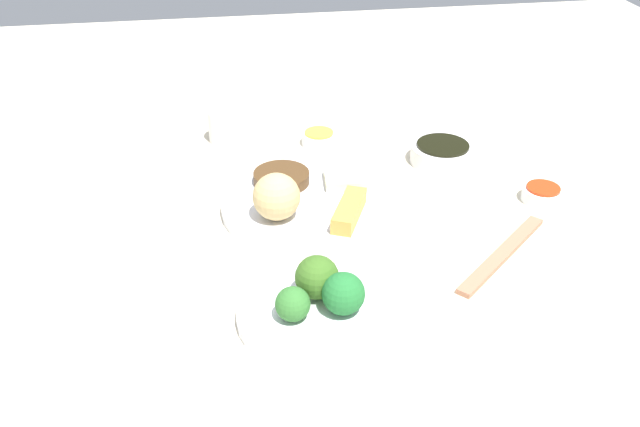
# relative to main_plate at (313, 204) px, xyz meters

# --- Properties ---
(tabletop) EXTENTS (2.20, 2.20, 0.02)m
(tabletop) POSITION_rel_main_plate_xyz_m (-0.02, -0.04, -0.02)
(tabletop) COLOR beige
(tabletop) RESTS_ON ground
(main_plate) EXTENTS (0.29, 0.29, 0.02)m
(main_plate) POSITION_rel_main_plate_xyz_m (0.00, 0.00, 0.00)
(main_plate) COLOR white
(main_plate) RESTS_ON tabletop
(rice_scoop) EXTENTS (0.07, 0.07, 0.07)m
(rice_scoop) POSITION_rel_main_plate_xyz_m (-0.04, 0.06, 0.04)
(rice_scoop) COLOR tan
(rice_scoop) RESTS_ON main_plate
(spring_roll) EXTENTS (0.11, 0.07, 0.02)m
(spring_roll) POSITION_rel_main_plate_xyz_m (-0.06, -0.04, 0.02)
(spring_roll) COLOR gold
(spring_roll) RESTS_ON main_plate
(crab_rangoon_wonton) EXTENTS (0.07, 0.08, 0.02)m
(crab_rangoon_wonton) POSITION_rel_main_plate_xyz_m (0.04, -0.06, 0.02)
(crab_rangoon_wonton) COLOR beige
(crab_rangoon_wonton) RESTS_ON main_plate
(stir_fry_heap) EXTENTS (0.09, 0.09, 0.02)m
(stir_fry_heap) POSITION_rel_main_plate_xyz_m (0.06, 0.04, 0.02)
(stir_fry_heap) COLOR #4D331A
(stir_fry_heap) RESTS_ON main_plate
(broccoli_plate) EXTENTS (0.19, 0.19, 0.01)m
(broccoli_plate) POSITION_rel_main_plate_xyz_m (-0.26, 0.04, -0.00)
(broccoli_plate) COLOR white
(broccoli_plate) RESTS_ON tabletop
(broccoli_floret_0) EXTENTS (0.04, 0.04, 0.04)m
(broccoli_floret_0) POSITION_rel_main_plate_xyz_m (-0.27, 0.07, 0.03)
(broccoli_floret_0) COLOR #32712D
(broccoli_floret_0) RESTS_ON broccoli_plate
(broccoli_floret_1) EXTENTS (0.06, 0.06, 0.06)m
(broccoli_floret_1) POSITION_rel_main_plate_xyz_m (-0.23, 0.03, 0.03)
(broccoli_floret_1) COLOR #3A6620
(broccoli_floret_1) RESTS_ON broccoli_plate
(broccoli_floret_2) EXTENTS (0.05, 0.05, 0.05)m
(broccoli_floret_2) POSITION_rel_main_plate_xyz_m (-0.27, 0.00, 0.03)
(broccoli_floret_2) COLOR #226E2F
(broccoli_floret_2) RESTS_ON broccoli_plate
(soy_sauce_bowl) EXTENTS (0.11, 0.11, 0.03)m
(soy_sauce_bowl) POSITION_rel_main_plate_xyz_m (0.12, -0.25, 0.01)
(soy_sauce_bowl) COLOR white
(soy_sauce_bowl) RESTS_ON tabletop
(soy_sauce_bowl_liquid) EXTENTS (0.09, 0.09, 0.00)m
(soy_sauce_bowl_liquid) POSITION_rel_main_plate_xyz_m (0.12, -0.25, 0.02)
(soy_sauce_bowl_liquid) COLOR black
(soy_sauce_bowl_liquid) RESTS_ON soy_sauce_bowl
(sauce_ramekin_hot_mustard) EXTENTS (0.06, 0.06, 0.02)m
(sauce_ramekin_hot_mustard) POSITION_rel_main_plate_xyz_m (0.22, -0.05, 0.00)
(sauce_ramekin_hot_mustard) COLOR white
(sauce_ramekin_hot_mustard) RESTS_ON tabletop
(sauce_ramekin_hot_mustard_liquid) EXTENTS (0.05, 0.05, 0.00)m
(sauce_ramekin_hot_mustard_liquid) POSITION_rel_main_plate_xyz_m (0.22, -0.05, 0.01)
(sauce_ramekin_hot_mustard_liquid) COLOR yellow
(sauce_ramekin_hot_mustard_liquid) RESTS_ON sauce_ramekin_hot_mustard
(sauce_ramekin_sweet_and_sour) EXTENTS (0.06, 0.06, 0.02)m
(sauce_ramekin_sweet_and_sour) POSITION_rel_main_plate_xyz_m (-0.03, -0.36, 0.00)
(sauce_ramekin_sweet_and_sour) COLOR white
(sauce_ramekin_sweet_and_sour) RESTS_ON tabletop
(sauce_ramekin_sweet_and_sour_liquid) EXTENTS (0.05, 0.05, 0.00)m
(sauce_ramekin_sweet_and_sour_liquid) POSITION_rel_main_plate_xyz_m (-0.03, -0.36, 0.01)
(sauce_ramekin_sweet_and_sour_liquid) COLOR red
(sauce_ramekin_sweet_and_sour_liquid) RESTS_ON sauce_ramekin_sweet_and_sour
(teacup) EXTENTS (0.07, 0.07, 0.06)m
(teacup) POSITION_rel_main_plate_xyz_m (0.27, 0.12, 0.02)
(teacup) COLOR white
(teacup) RESTS_ON tabletop
(chopsticks_pair) EXTENTS (0.17, 0.18, 0.01)m
(chopsticks_pair) POSITION_rel_main_plate_xyz_m (-0.17, -0.24, -0.00)
(chopsticks_pair) COLOR #AE7254
(chopsticks_pair) RESTS_ON tabletop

